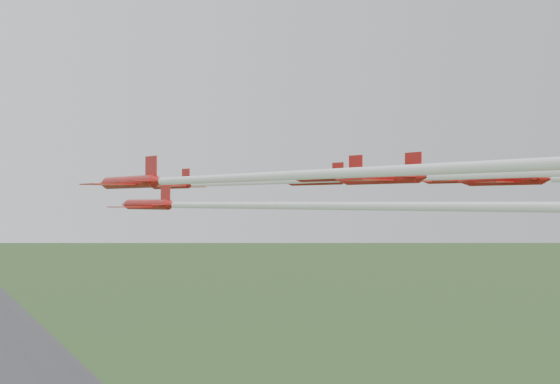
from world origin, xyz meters
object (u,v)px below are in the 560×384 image
jet_lead (206,184)px  jet_row3_left (214,179)px  jet_row2_left (238,205)px  jet_row3_mid (494,171)px  jet_row3_right (532,177)px  jet_row2_right (378,179)px

jet_lead → jet_row3_left: (-15.82, -41.32, -0.81)m
jet_row2_left → jet_row3_mid: (17.09, -13.85, 2.90)m
jet_row3_left → jet_row3_mid: bearing=-13.7°
jet_row2_left → jet_row3_right: jet_row3_right is taller
jet_row3_left → jet_lead: bearing=56.9°
jet_row3_left → jet_row3_mid: jet_row3_mid is taller
jet_row2_left → jet_row3_left: size_ratio=1.26×
jet_lead → jet_row3_right: jet_row3_right is taller
jet_row2_left → jet_row2_right: (23.77, 11.77, 3.06)m
jet_row2_left → jet_row3_right: bearing=-8.4°
jet_row3_mid → jet_lead: bearing=86.5°
jet_row3_left → jet_row3_right: jet_row3_right is taller
jet_row2_right → jet_row3_mid: 26.47m
jet_lead → jet_row2_right: 22.70m
jet_row2_right → jet_row3_right: 18.15m
jet_row2_left → jet_row3_left: bearing=-132.2°
jet_row2_left → jet_row3_left: jet_row3_left is taller
jet_row3_mid → jet_row3_right: 27.45m
jet_lead → jet_row3_right: (31.20, -25.84, 0.54)m
jet_lead → jet_row3_right: bearing=-52.2°
jet_row2_left → jet_row3_left: (-7.75, -13.17, 1.86)m
jet_row2_right → jet_row3_right: size_ratio=1.03×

